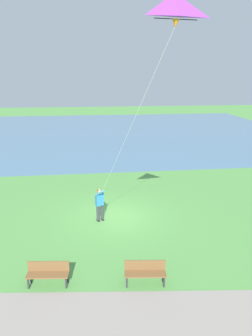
{
  "coord_description": "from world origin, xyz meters",
  "views": [
    {
      "loc": [
        14.71,
        -1.11,
        7.28
      ],
      "look_at": [
        0.14,
        0.61,
        2.78
      ],
      "focal_mm": 32.34,
      "sensor_mm": 36.0,
      "label": 1
    }
  ],
  "objects_px": {
    "person_kite_flyer": "(100,202)",
    "park_bench_near_walkway": "(48,272)",
    "flying_kite": "(173,13)",
    "park_bench_far_walkway": "(145,271)"
  },
  "relations": [
    {
      "from": "person_kite_flyer",
      "to": "park_bench_near_walkway",
      "type": "xyz_separation_m",
      "value": [
        4.84,
        -2.04,
        -0.54
      ]
    },
    {
      "from": "park_bench_near_walkway",
      "to": "person_kite_flyer",
      "type": "bearing_deg",
      "value": 157.17
    },
    {
      "from": "flying_kite",
      "to": "park_bench_near_walkway",
      "type": "relative_size",
      "value": 5.03
    },
    {
      "from": "person_kite_flyer",
      "to": "flying_kite",
      "type": "distance_m",
      "value": 9.67
    },
    {
      "from": "person_kite_flyer",
      "to": "park_bench_near_walkway",
      "type": "distance_m",
      "value": 5.28
    },
    {
      "from": "park_bench_near_walkway",
      "to": "park_bench_far_walkway",
      "type": "xyz_separation_m",
      "value": [
        0.35,
        3.48,
        0.0
      ]
    },
    {
      "from": "person_kite_flyer",
      "to": "flying_kite",
      "type": "bearing_deg",
      "value": 22.26
    },
    {
      "from": "person_kite_flyer",
      "to": "park_bench_far_walkway",
      "type": "xyz_separation_m",
      "value": [
        5.19,
        1.44,
        -0.54
      ]
    },
    {
      "from": "person_kite_flyer",
      "to": "park_bench_far_walkway",
      "type": "bearing_deg",
      "value": 15.54
    },
    {
      "from": "flying_kite",
      "to": "person_kite_flyer",
      "type": "bearing_deg",
      "value": -157.74
    }
  ]
}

